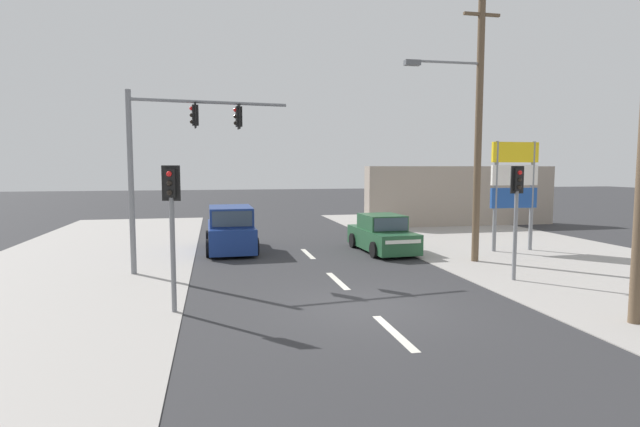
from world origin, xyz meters
The scene contains 14 objects.
ground_plane centered at (0.00, 0.00, 0.00)m, with size 140.00×140.00×0.00m, color #303033.
lane_dash_near centered at (0.00, -2.00, 0.00)m, with size 0.20×2.40×0.01m, color silver.
lane_dash_mid centered at (0.00, 3.00, 0.00)m, with size 0.20×2.40×0.01m, color silver.
lane_dash_far centered at (0.00, 8.00, 0.00)m, with size 0.20×2.40×0.01m, color silver.
kerb_right_verge centered at (9.00, 2.00, 0.01)m, with size 10.00×44.00×0.02m, color #A39E99.
kerb_left_verge centered at (-8.50, 4.00, 0.01)m, with size 8.00×40.00×0.02m, color #A39E99.
utility_pole_midground_right centered at (5.68, 5.04, 5.41)m, with size 3.78×0.34×10.08m.
traffic_signal_mast centered at (-5.05, 5.47, 4.15)m, with size 5.26×0.73×6.00m.
pedestal_signal_right_kerb centered at (5.38, 1.88, 2.42)m, with size 0.44×0.29×3.56m.
pedestal_signal_left_kerb centered at (-4.70, 0.51, 2.42)m, with size 0.44×0.31×3.56m.
shopping_plaza_sign centered at (8.57, 6.89, 2.98)m, with size 2.10×0.16×4.60m.
shopfront_wall_far centered at (11.00, 16.00, 1.80)m, with size 12.00×1.00×3.60m, color #A39384.
sedan_oncoming_mid centered at (3.15, 7.90, 0.70)m, with size 2.04×4.31×1.56m.
suv_receding_far centered at (-3.05, 9.39, 0.88)m, with size 2.11×4.56×1.90m.
Camera 1 is at (-3.70, -11.79, 3.50)m, focal length 28.00 mm.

